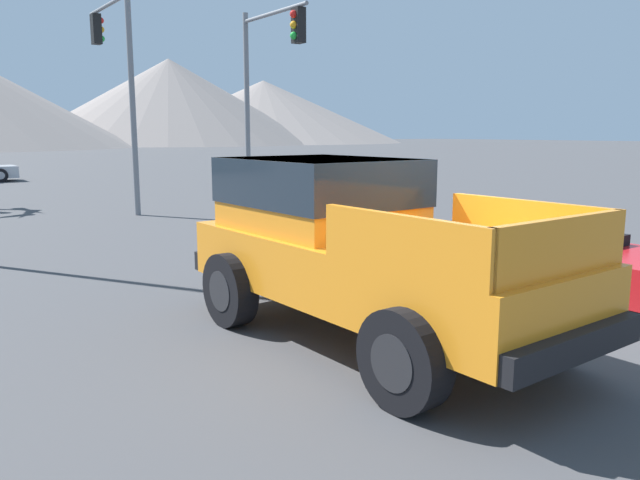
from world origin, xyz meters
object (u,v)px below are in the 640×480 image
at_px(parked_car_dark, 296,169).
at_px(traffic_light_main, 116,63).
at_px(red_convertible_car, 541,258).
at_px(orange_pickup_truck, 351,237).
at_px(traffic_light_crosswalk, 267,71).

xyz_separation_m(parked_car_dark, traffic_light_main, (-10.22, -6.49, 3.70)).
bearing_deg(red_convertible_car, traffic_light_main, 97.75).
xyz_separation_m(orange_pickup_truck, red_convertible_car, (3.77, 0.18, -0.70)).
bearing_deg(parked_car_dark, traffic_light_crosswalk, -160.43).
xyz_separation_m(red_convertible_car, parked_car_dark, (7.91, 19.38, 0.15)).
bearing_deg(traffic_light_main, parked_car_dark, -57.57).
distance_m(orange_pickup_truck, parked_car_dark, 22.79).
distance_m(traffic_light_main, traffic_light_crosswalk, 4.36).
distance_m(parked_car_dark, traffic_light_main, 12.66).
relative_size(orange_pickup_truck, traffic_light_crosswalk, 0.87).
bearing_deg(parked_car_dark, red_convertible_car, -146.16).
height_order(orange_pickup_truck, parked_car_dark, orange_pickup_truck).
xyz_separation_m(red_convertible_car, traffic_light_main, (-2.30, 12.88, 3.85)).
xyz_separation_m(orange_pickup_truck, traffic_light_crosswalk, (4.96, 10.46, 2.91)).
relative_size(parked_car_dark, traffic_light_crosswalk, 0.82).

